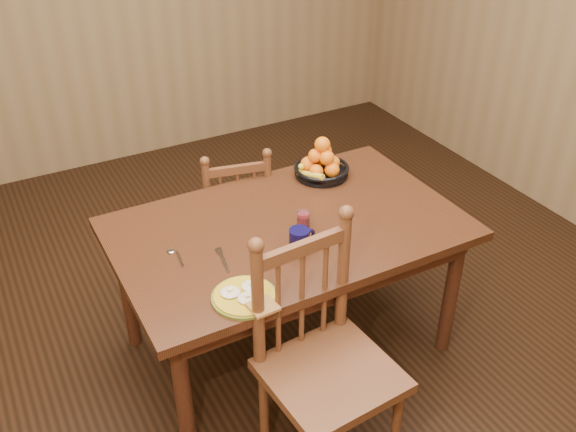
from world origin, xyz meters
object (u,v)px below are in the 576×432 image
breakfast_plate (245,297)px  fruit_bowl (321,165)px  dining_table (288,240)px  chair_far (235,218)px  chair_near (324,364)px  coffee_mug (300,239)px

breakfast_plate → fruit_bowl: (0.78, 0.72, 0.05)m
dining_table → chair_far: size_ratio=1.82×
dining_table → chair_far: 0.68m
dining_table → fruit_bowl: 0.53m
chair_far → fruit_bowl: 0.62m
dining_table → chair_near: (-0.19, -0.65, -0.14)m
chair_near → coffee_mug: bearing=68.4°
chair_far → breakfast_plate: size_ratio=3.03×
dining_table → fruit_bowl: bearing=41.4°
chair_near → fruit_bowl: chair_near is taller
fruit_bowl → breakfast_plate: bearing=-137.3°
dining_table → fruit_bowl: size_ratio=5.52×
chair_far → chair_near: (-0.19, -1.28, 0.10)m
chair_far → chair_near: bearing=93.9°
breakfast_plate → dining_table: bearing=43.9°
chair_near → chair_far: bearing=77.5°
chair_near → breakfast_plate: bearing=125.0°
coffee_mug → fruit_bowl: 0.67m
chair_far → fruit_bowl: (0.37, -0.31, 0.39)m
chair_far → dining_table: bearing=102.0°
chair_near → coffee_mug: size_ratio=8.10×
chair_near → fruit_bowl: (0.56, 0.98, 0.29)m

